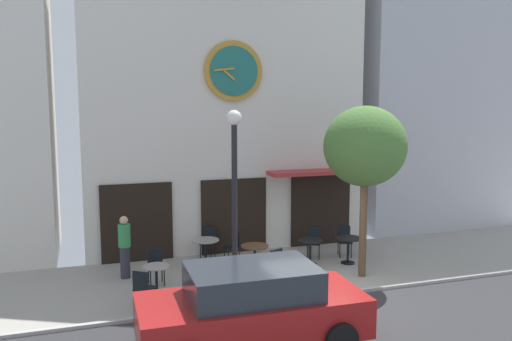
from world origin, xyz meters
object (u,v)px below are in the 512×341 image
object	(u,v)px
cafe_table_rightmost	(310,247)
cafe_chair_right_end	(344,238)
cafe_chair_near_tree	(274,262)
cafe_chair_curbside	(234,244)
cafe_chair_left_end	(208,240)
cafe_chair_by_entrance	(143,286)
cafe_chair_near_lamp	(156,264)
pedestrian_green	(125,246)
cafe_table_center_right	(255,253)
street_lamp	(235,200)
parked_car_red	(252,307)
street_tree	(365,147)
cafe_table_near_curb	(348,244)
cafe_chair_mid_row	(314,240)
cafe_table_near_door	(156,275)
cafe_table_center	(206,246)

from	to	relation	value
cafe_table_rightmost	cafe_chair_right_end	distance (m)	1.46
cafe_chair_near_tree	cafe_chair_curbside	distance (m)	2.03
cafe_chair_left_end	cafe_chair_by_entrance	xyz separation A→B (m)	(-2.31, -3.46, 0.00)
cafe_table_rightmost	cafe_chair_near_lamp	distance (m)	4.42
cafe_chair_near_lamp	pedestrian_green	bearing A→B (deg)	134.86
cafe_table_center_right	pedestrian_green	xyz separation A→B (m)	(-3.38, 0.70, 0.30)
street_lamp	cafe_chair_by_entrance	size ratio (longest dim) A/B	4.93
street_lamp	cafe_chair_curbside	distance (m)	2.85
cafe_chair_left_end	parked_car_red	world-z (taller)	parked_car_red
street_tree	pedestrian_green	bearing A→B (deg)	163.02
cafe_table_center_right	cafe_chair_left_end	distance (m)	2.05
street_tree	cafe_chair_near_lamp	bearing A→B (deg)	168.01
cafe_chair_near_tree	parked_car_red	distance (m)	3.57
cafe_chair_curbside	parked_car_red	world-z (taller)	parked_car_red
cafe_table_near_curb	cafe_chair_near_lamp	bearing A→B (deg)	179.93
street_tree	pedestrian_green	distance (m)	6.82
cafe_chair_near_tree	cafe_chair_curbside	size ratio (longest dim) A/B	1.00
cafe_chair_mid_row	cafe_table_rightmost	bearing A→B (deg)	-121.68
cafe_table_near_door	cafe_table_center_right	distance (m)	2.88
cafe_chair_mid_row	cafe_chair_near_lamp	bearing A→B (deg)	-169.65
cafe_table_center	cafe_table_near_curb	bearing A→B (deg)	-15.85
cafe_table_center_right	cafe_chair_right_end	xyz separation A→B (m)	(3.11, 0.73, -0.03)
cafe_chair_near_tree	cafe_chair_by_entrance	xyz separation A→B (m)	(-3.40, -0.75, 0.00)
cafe_table_near_curb	cafe_chair_curbside	distance (m)	3.29
street_lamp	cafe_chair_right_end	xyz separation A→B (m)	(3.97, 1.79, -1.73)
cafe_table_center_right	cafe_chair_mid_row	size ratio (longest dim) A/B	0.86
cafe_table_near_curb	cafe_chair_near_tree	size ratio (longest dim) A/B	0.86
street_tree	cafe_table_center_right	xyz separation A→B (m)	(-2.65, 1.14, -2.91)
street_lamp	cafe_chair_left_end	bearing A→B (deg)	89.80
cafe_table_rightmost	cafe_chair_mid_row	xyz separation A→B (m)	(0.41, 0.67, 0.01)
parked_car_red	cafe_chair_near_lamp	bearing A→B (deg)	107.95
cafe_table_center	street_tree	bearing A→B (deg)	-30.79
cafe_chair_near_tree	cafe_chair_near_lamp	distance (m)	3.03
cafe_chair_left_end	cafe_chair_right_end	xyz separation A→B (m)	(3.96, -1.13, 0.00)
cafe_chair_right_end	cafe_chair_curbside	xyz separation A→B (m)	(-3.36, 0.39, 0.00)
cafe_table_near_curb	cafe_chair_right_end	xyz separation A→B (m)	(0.28, 0.75, -0.03)
street_lamp	cafe_table_near_door	distance (m)	2.60
street_lamp	pedestrian_green	xyz separation A→B (m)	(-2.52, 1.76, -1.39)
cafe_chair_left_end	cafe_chair_curbside	size ratio (longest dim) A/B	1.00
street_lamp	cafe_table_center	xyz separation A→B (m)	(-0.25, 2.16, -1.70)
cafe_table_near_door	cafe_chair_left_end	world-z (taller)	cafe_chair_left_end
cafe_chair_mid_row	cafe_chair_left_end	world-z (taller)	same
street_tree	pedestrian_green	world-z (taller)	street_tree
cafe_chair_left_end	cafe_chair_curbside	xyz separation A→B (m)	(0.60, -0.74, 0.00)
cafe_chair_left_end	cafe_table_center	bearing A→B (deg)	-108.90
cafe_table_center	cafe_table_rightmost	world-z (taller)	cafe_table_center
parked_car_red	cafe_chair_mid_row	bearing A→B (deg)	54.20
cafe_table_center_right	cafe_chair_left_end	bearing A→B (deg)	114.65
cafe_chair_near_tree	cafe_table_near_door	bearing A→B (deg)	179.55
cafe_table_rightmost	cafe_chair_right_end	size ratio (longest dim) A/B	0.81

